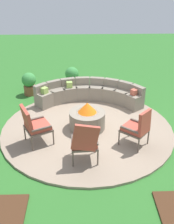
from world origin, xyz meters
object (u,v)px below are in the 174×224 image
object	(u,v)px
lounge_chair_front_left	(34,124)
potted_plant_2	(29,83)
lounge_chair_front_right	(85,141)
curved_stone_bench	(89,94)
potted_plant_0	(72,75)
fire_pit	(87,118)
lounge_chair_back_left	(138,127)

from	to	relation	value
lounge_chair_front_left	potted_plant_2	xyz separation A→B (m)	(-0.62, 3.15, -0.16)
lounge_chair_front_right	lounge_chair_front_left	bearing A→B (deg)	144.22
curved_stone_bench	potted_plant_0	bearing A→B (deg)	109.92
fire_pit	potted_plant_0	size ratio (longest dim) A/B	1.39
lounge_chair_front_right	potted_plant_2	world-z (taller)	lounge_chair_front_right
fire_pit	lounge_chair_front_left	bearing A→B (deg)	-152.18
curved_stone_bench	lounge_chair_front_right	distance (m)	3.16
lounge_chair_back_left	potted_plant_2	xyz separation A→B (m)	(-3.16, 3.34, -0.15)
fire_pit	lounge_chair_front_left	world-z (taller)	lounge_chair_front_left
potted_plant_2	curved_stone_bench	bearing A→B (deg)	-21.13
curved_stone_bench	lounge_chair_front_left	bearing A→B (deg)	-121.67
fire_pit	curved_stone_bench	distance (m)	1.65
lounge_chair_front_right	potted_plant_0	bearing A→B (deg)	91.46
fire_pit	lounge_chair_front_right	xyz separation A→B (m)	(-0.10, -1.50, 0.24)
lounge_chair_back_left	potted_plant_0	xyz separation A→B (m)	(-1.68, 4.16, -0.20)
fire_pit	potted_plant_2	xyz separation A→B (m)	(-1.96, 2.44, 0.07)
potted_plant_2	lounge_chair_front_left	bearing A→B (deg)	-78.81
curved_stone_bench	lounge_chair_back_left	world-z (taller)	lounge_chair_back_left
fire_pit	lounge_chair_front_left	xyz separation A→B (m)	(-1.33, -0.70, 0.24)
potted_plant_0	potted_plant_2	xyz separation A→B (m)	(-1.48, -0.83, 0.05)
lounge_chair_front_left	curved_stone_bench	bearing A→B (deg)	121.29
lounge_chair_front_left	potted_plant_2	world-z (taller)	lounge_chair_front_left
lounge_chair_back_left	lounge_chair_front_right	bearing A→B (deg)	155.24
curved_stone_bench	lounge_chair_front_left	distance (m)	2.77
fire_pit	lounge_chair_back_left	distance (m)	1.52
lounge_chair_front_right	potted_plant_2	xyz separation A→B (m)	(-1.86, 3.94, -0.17)
lounge_chair_front_right	lounge_chair_back_left	size ratio (longest dim) A/B	1.05
lounge_chair_front_left	lounge_chair_back_left	distance (m)	2.55
lounge_chair_back_left	potted_plant_2	size ratio (longest dim) A/B	1.27
lounge_chair_front_left	lounge_chair_back_left	world-z (taller)	lounge_chair_front_left
potted_plant_0	curved_stone_bench	bearing A→B (deg)	-70.08
curved_stone_bench	potted_plant_2	world-z (taller)	potted_plant_2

